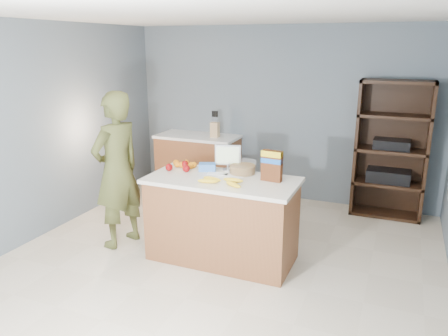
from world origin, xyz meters
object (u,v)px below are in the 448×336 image
at_px(counter_peninsula, 222,222).
at_px(tv, 228,156).
at_px(cereal_box, 272,164).
at_px(person, 117,170).
at_px(shelving_unit, 391,152).

relative_size(counter_peninsula, tv, 5.53).
height_order(counter_peninsula, tv, tv).
relative_size(counter_peninsula, cereal_box, 4.98).
bearing_deg(counter_peninsula, person, -174.95).
bearing_deg(tv, counter_peninsula, -78.47).
bearing_deg(shelving_unit, counter_peninsula, -127.11).
bearing_deg(tv, person, -159.99).
relative_size(shelving_unit, cereal_box, 5.74).
bearing_deg(person, counter_peninsula, 108.13).
height_order(shelving_unit, person, shelving_unit).
bearing_deg(shelving_unit, tv, -132.93).
distance_m(person, tv, 1.25).
bearing_deg(tv, shelving_unit, 47.07).
height_order(tv, cereal_box, cereal_box).
distance_m(counter_peninsula, person, 1.31).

